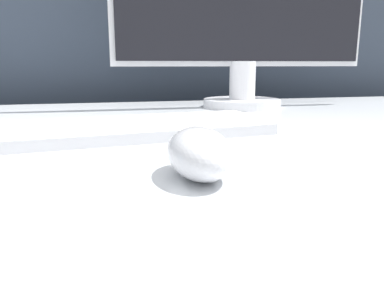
{
  "coord_description": "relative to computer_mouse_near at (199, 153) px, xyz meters",
  "views": [
    {
      "loc": [
        -0.09,
        -0.54,
        0.81
      ],
      "look_at": [
        -0.01,
        -0.18,
        0.74
      ],
      "focal_mm": 35.0,
      "sensor_mm": 36.0,
      "label": 1
    }
  ],
  "objects": [
    {
      "name": "computer_mouse_near",
      "position": [
        0.0,
        0.0,
        0.0
      ],
      "size": [
        0.06,
        0.1,
        0.05
      ],
      "rotation": [
        0.0,
        0.0,
        -0.0
      ],
      "color": "silver",
      "rests_on": "desk"
    },
    {
      "name": "keyboard",
      "position": [
        -0.04,
        0.22,
        -0.01
      ],
      "size": [
        0.42,
        0.18,
        0.02
      ],
      "rotation": [
        0.0,
        0.0,
        0.13
      ],
      "color": "silver",
      "rests_on": "desk"
    },
    {
      "name": "partition_panel",
      "position": [
        0.01,
        0.86,
        -0.06
      ],
      "size": [
        5.0,
        0.03,
        1.35
      ],
      "color": "#333D4C",
      "rests_on": "ground_plane"
    }
  ]
}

